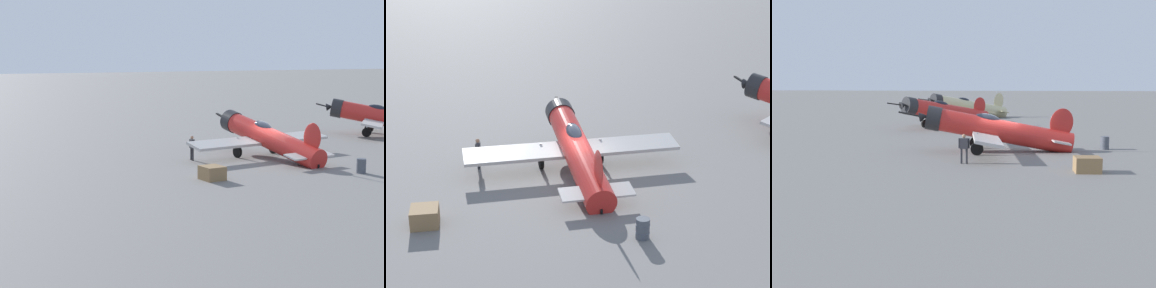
# 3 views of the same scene
# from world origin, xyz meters

# --- Properties ---
(ground_plane) EXTENTS (400.00, 400.00, 0.00)m
(ground_plane) POSITION_xyz_m (0.00, 0.00, 0.00)
(ground_plane) COLOR slate
(airplane_foreground) EXTENTS (11.39, 11.45, 3.21)m
(airplane_foreground) POSITION_xyz_m (0.49, 0.05, 1.41)
(airplane_foreground) COLOR red
(airplane_foreground) RESTS_ON ground_plane
(ground_crew_mechanic) EXTENTS (0.64, 0.26, 1.65)m
(ground_crew_mechanic) POSITION_xyz_m (1.93, 5.07, 1.00)
(ground_crew_mechanic) COLOR #2D2D33
(ground_crew_mechanic) RESTS_ON ground_plane
(equipment_crate) EXTENTS (1.33, 1.23, 0.79)m
(equipment_crate) POSITION_xyz_m (-4.49, 7.13, 0.39)
(equipment_crate) COLOR olive
(equipment_crate) RESTS_ON ground_plane
(fuel_drum) EXTENTS (0.60, 0.60, 0.87)m
(fuel_drum) POSITION_xyz_m (-6.82, -1.77, 0.44)
(fuel_drum) COLOR #474C56
(fuel_drum) RESTS_ON ground_plane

